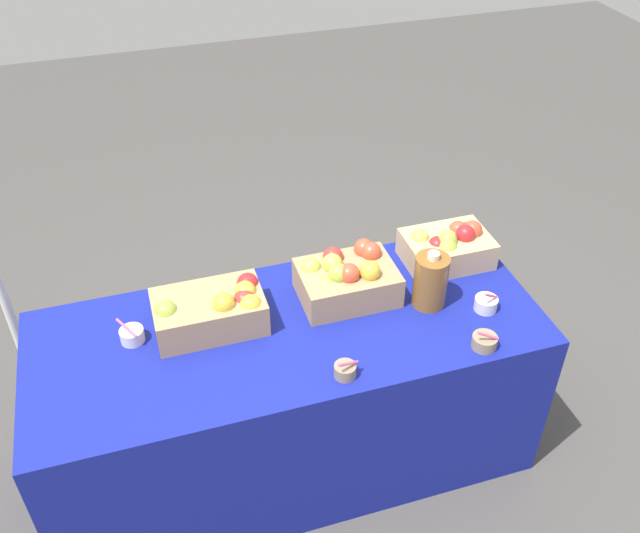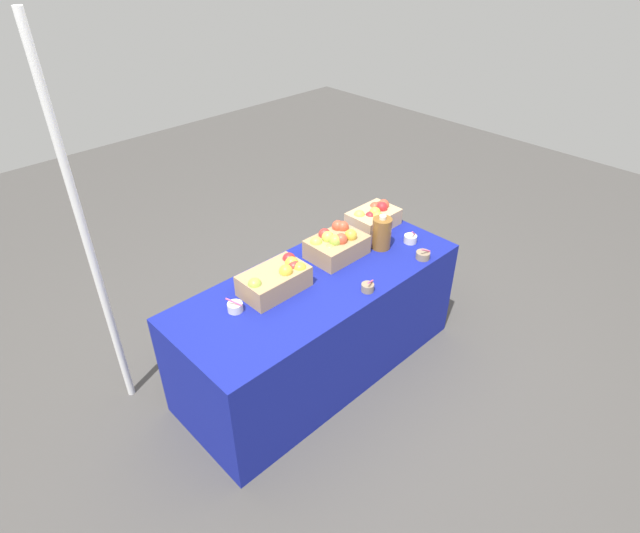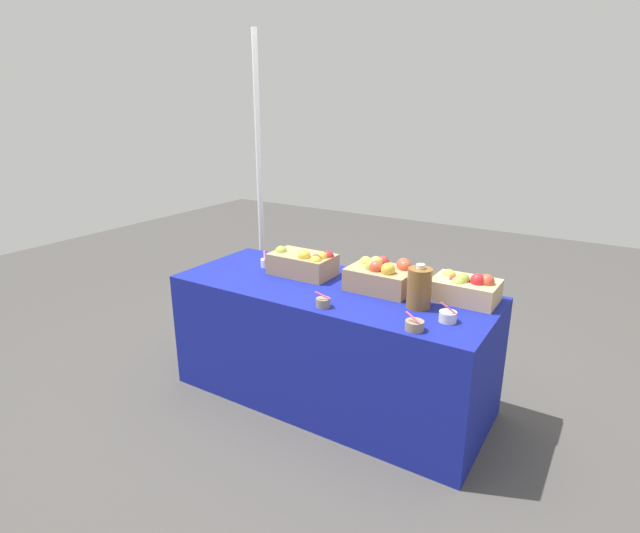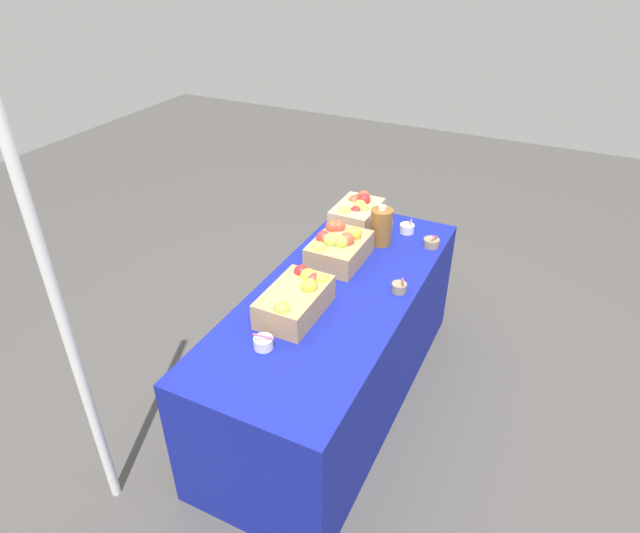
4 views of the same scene
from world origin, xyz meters
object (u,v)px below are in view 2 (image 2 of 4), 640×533
apple_crate_left (374,216)px  apple_crate_right (277,279)px  sample_bowl_near (368,287)px  tent_pole (88,244)px  cider_jug (382,233)px  apple_crate_middle (336,244)px  sample_bowl_extra (235,307)px  sample_bowl_mid (410,239)px  sample_bowl_far (423,255)px

apple_crate_left → apple_crate_right: bearing=-173.8°
sample_bowl_near → tent_pole: (-1.17, 0.96, 0.38)m
sample_bowl_near → cider_jug: bearing=31.7°
cider_jug → tent_pole: bearing=156.5°
tent_pole → apple_crate_middle: bearing=-23.0°
apple_crate_left → cider_jug: 0.29m
apple_crate_left → apple_crate_right: size_ratio=0.87×
apple_crate_left → sample_bowl_extra: bearing=-175.6°
sample_bowl_near → sample_bowl_extra: bearing=150.0°
sample_bowl_mid → sample_bowl_extra: sample_bowl_mid is taller
sample_bowl_mid → tent_pole: tent_pole is taller
sample_bowl_near → sample_bowl_extra: (-0.68, 0.39, 0.00)m
apple_crate_middle → cider_jug: size_ratio=1.54×
apple_crate_right → apple_crate_left: bearing=6.2°
sample_bowl_mid → apple_crate_left: bearing=91.5°
sample_bowl_far → apple_crate_middle: bearing=132.1°
sample_bowl_near → sample_bowl_mid: bearing=15.0°
apple_crate_right → tent_pole: size_ratio=0.17×
apple_crate_middle → sample_bowl_far: (0.38, -0.42, -0.06)m
apple_crate_left → sample_bowl_far: apple_crate_left is taller
sample_bowl_far → sample_bowl_extra: sample_bowl_extra is taller
sample_bowl_mid → sample_bowl_extra: (-1.30, 0.22, -0.00)m
sample_bowl_extra → tent_pole: tent_pole is taller
sample_bowl_near → cider_jug: (0.43, 0.26, 0.08)m
apple_crate_right → cider_jug: size_ratio=1.67×
tent_pole → apple_crate_right: bearing=-36.0°
apple_crate_middle → sample_bowl_extra: 0.82m
sample_bowl_far → cider_jug: cider_jug is taller
sample_bowl_extra → cider_jug: bearing=-6.5°
sample_bowl_far → tent_pole: bearing=150.0°
apple_crate_middle → sample_bowl_near: (-0.14, -0.40, -0.06)m
sample_bowl_near → sample_bowl_far: bearing=-1.6°
sample_bowl_mid → sample_bowl_far: size_ratio=1.15×
tent_pole → sample_bowl_extra: bearing=-48.8°
sample_bowl_near → sample_bowl_far: (0.52, -0.01, -0.00)m
apple_crate_left → apple_crate_middle: 0.48m
sample_bowl_far → cider_jug: size_ratio=0.40×
tent_pole → sample_bowl_far: bearing=-30.0°
apple_crate_right → sample_bowl_near: bearing=-45.4°
apple_crate_left → sample_bowl_far: size_ratio=3.65×
apple_crate_left → sample_bowl_near: size_ratio=3.77×
sample_bowl_near → tent_pole: size_ratio=0.04×
cider_jug → sample_bowl_extra: bearing=173.5°
apple_crate_middle → apple_crate_right: (-0.52, -0.02, -0.01)m
sample_bowl_mid → cider_jug: (-0.19, 0.10, 0.08)m
cider_jug → apple_crate_middle: bearing=154.1°
tent_pole → sample_bowl_mid: bearing=-23.9°
apple_crate_middle → cider_jug: (0.29, -0.14, 0.03)m
sample_bowl_mid → tent_pole: 2.00m
sample_bowl_mid → cider_jug: bearing=153.0°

